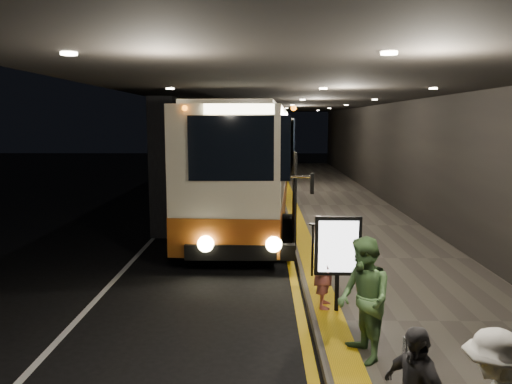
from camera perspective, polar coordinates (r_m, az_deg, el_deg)
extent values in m
plane|color=black|center=(12.26, -6.97, -9.24)|extent=(90.00, 90.00, 0.00)
cube|color=silver|center=(17.33, -10.66, -4.15)|extent=(0.12, 50.00, 0.01)
cube|color=gold|center=(17.00, 3.22, -4.26)|extent=(0.18, 50.00, 0.01)
cube|color=#514C44|center=(17.26, 11.23, -3.98)|extent=(4.50, 50.00, 0.15)
cube|color=gold|center=(17.00, 4.91, -3.76)|extent=(0.50, 50.00, 0.01)
cube|color=black|center=(17.45, 18.82, 5.57)|extent=(0.10, 50.00, 6.00)
cube|color=black|center=(15.97, -10.52, 2.79)|extent=(0.80, 0.80, 4.40)
cube|color=black|center=(27.81, -5.68, 5.10)|extent=(0.80, 0.80, 4.40)
cube|color=black|center=(16.64, 3.88, 11.39)|extent=(9.00, 50.00, 0.40)
cube|color=beige|center=(17.84, -0.94, 3.58)|extent=(3.43, 12.90, 3.62)
cube|color=#945715|center=(17.99, -0.93, -0.65)|extent=(3.45, 12.92, 0.96)
cube|color=black|center=(11.39, -1.93, 5.02)|extent=(2.34, 0.20, 1.49)
cube|color=black|center=(11.86, -1.85, -6.85)|extent=(2.62, 0.41, 0.37)
cylinder|color=black|center=(14.19, -6.32, -4.61)|extent=(0.30, 1.06, 1.06)
cylinder|color=black|center=(14.10, 3.51, -4.66)|extent=(0.30, 1.06, 1.06)
cylinder|color=black|center=(22.32, -3.70, 0.08)|extent=(0.30, 1.06, 1.06)
cylinder|color=black|center=(22.26, 2.52, 0.07)|extent=(0.30, 1.06, 1.06)
sphere|color=#FFEAA5|center=(11.78, -5.78, -5.92)|extent=(0.38, 0.38, 0.38)
sphere|color=#FFEAA5|center=(11.71, 2.04, -5.97)|extent=(0.38, 0.38, 0.38)
cube|color=#FFF2BF|center=(11.37, -1.95, 9.46)|extent=(1.60, 0.15, 0.23)
cube|color=beige|center=(29.18, -0.26, 5.17)|extent=(2.86, 12.29, 3.47)
cube|color=#945715|center=(29.27, -0.26, 2.67)|extent=(2.88, 12.31, 0.92)
cube|color=black|center=(23.01, -0.55, 6.28)|extent=(2.24, 0.12, 1.43)
cube|color=black|center=(23.28, -0.53, 0.51)|extent=(2.50, 0.31, 0.36)
cylinder|color=black|center=(25.51, -3.01, 1.05)|extent=(0.29, 1.02, 1.02)
cylinder|color=black|center=(25.46, 2.18, 1.04)|extent=(0.29, 1.02, 1.02)
cylinder|color=black|center=(33.40, -2.11, 2.73)|extent=(0.29, 1.02, 1.02)
cylinder|color=black|center=(33.36, 1.86, 2.73)|extent=(0.29, 1.02, 1.02)
cube|color=beige|center=(43.72, 0.17, 5.86)|extent=(2.98, 11.07, 3.10)
cube|color=#945715|center=(43.78, 0.17, 4.37)|extent=(3.00, 11.09, 0.82)
cube|color=black|center=(38.19, 0.07, 6.55)|extent=(2.01, 0.19, 1.28)
cube|color=black|center=(38.39, 0.07, 3.43)|extent=(2.25, 0.39, 0.32)
cylinder|color=black|center=(40.37, -1.34, 3.59)|extent=(0.26, 0.91, 0.91)
cylinder|color=black|center=(40.34, 1.56, 3.59)|extent=(0.26, 0.91, 0.91)
cylinder|color=black|center=(47.46, -1.02, 4.27)|extent=(0.26, 0.91, 0.91)
cylinder|color=black|center=(47.44, 1.45, 4.27)|extent=(0.26, 0.91, 0.91)
imported|color=#BD5C58|center=(9.54, 7.89, -8.15)|extent=(0.46, 0.65, 1.68)
imported|color=#507C45|center=(7.59, 12.23, -11.92)|extent=(0.74, 0.99, 1.84)
cube|color=black|center=(8.03, 17.55, -16.74)|extent=(0.29, 0.13, 0.35)
cylinder|color=black|center=(9.51, 9.21, -11.32)|extent=(0.08, 0.08, 0.70)
cube|color=black|center=(9.26, 9.33, -6.08)|extent=(0.85, 0.11, 1.09)
cube|color=white|center=(9.20, 9.39, -6.17)|extent=(0.72, 0.03, 0.94)
cylinder|color=black|center=(11.39, 6.46, -6.65)|extent=(0.05, 0.05, 1.21)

